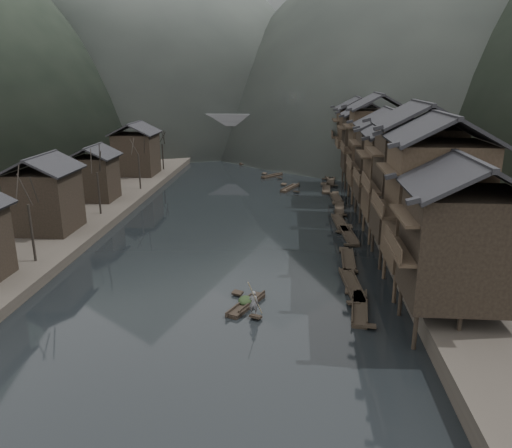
# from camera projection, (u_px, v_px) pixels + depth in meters

# --- Properties ---
(water) EXTENTS (300.00, 300.00, 0.00)m
(water) POSITION_uv_depth(u_px,v_px,m) (222.00, 280.00, 43.82)
(water) COLOR black
(water) RESTS_ON ground
(right_bank) EXTENTS (40.00, 200.00, 1.80)m
(right_bank) POSITION_uv_depth(u_px,v_px,m) (476.00, 182.00, 79.17)
(right_bank) COLOR #2D2823
(right_bank) RESTS_ON ground
(left_bank) EXTENTS (40.00, 200.00, 1.20)m
(left_bank) POSITION_uv_depth(u_px,v_px,m) (51.00, 177.00, 84.38)
(left_bank) COLOR #2D2823
(left_bank) RESTS_ON ground
(stilt_houses) EXTENTS (9.00, 67.60, 15.25)m
(stilt_houses) POSITION_uv_depth(u_px,v_px,m) (390.00, 150.00, 58.28)
(stilt_houses) COLOR black
(stilt_houses) RESTS_ON ground
(left_houses) EXTENTS (8.10, 53.20, 8.73)m
(left_houses) POSITION_uv_depth(u_px,v_px,m) (83.00, 171.00, 62.88)
(left_houses) COLOR black
(left_houses) RESTS_ON left_bank
(bare_trees) EXTENTS (3.81, 59.93, 7.63)m
(bare_trees) POSITION_uv_depth(u_px,v_px,m) (93.00, 171.00, 57.41)
(bare_trees) COLOR black
(bare_trees) RESTS_ON left_bank
(moored_sampans) EXTENTS (2.93, 64.82, 0.47)m
(moored_sampans) POSITION_uv_depth(u_px,v_px,m) (336.00, 209.00, 65.85)
(moored_sampans) COLOR black
(moored_sampans) RESTS_ON water
(midriver_boats) EXTENTS (11.78, 28.20, 0.45)m
(midriver_boats) POSITION_uv_depth(u_px,v_px,m) (269.00, 175.00, 88.22)
(midriver_boats) COLOR black
(midriver_boats) RESTS_ON water
(stone_bridge) EXTENTS (40.00, 6.00, 9.00)m
(stone_bridge) POSITION_uv_depth(u_px,v_px,m) (267.00, 131.00, 111.06)
(stone_bridge) COLOR #4C4C4F
(stone_bridge) RESTS_ON ground
(hero_sampan) EXTENTS (2.80, 4.88, 0.44)m
(hero_sampan) POSITION_uv_depth(u_px,v_px,m) (246.00, 304.00, 38.75)
(hero_sampan) COLOR black
(hero_sampan) RESTS_ON water
(cargo_heap) EXTENTS (1.09, 1.43, 0.66)m
(cargo_heap) POSITION_uv_depth(u_px,v_px,m) (245.00, 296.00, 38.80)
(cargo_heap) COLOR black
(cargo_heap) RESTS_ON hero_sampan
(boatman) EXTENTS (0.72, 0.52, 1.86)m
(boatman) POSITION_uv_depth(u_px,v_px,m) (254.00, 300.00, 36.85)
(boatman) COLOR #59585B
(boatman) RESTS_ON hero_sampan
(bamboo_pole) EXTENTS (1.13, 1.72, 3.65)m
(bamboo_pole) POSITION_uv_depth(u_px,v_px,m) (256.00, 265.00, 36.04)
(bamboo_pole) COLOR #8C7A51
(bamboo_pole) RESTS_ON boatman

